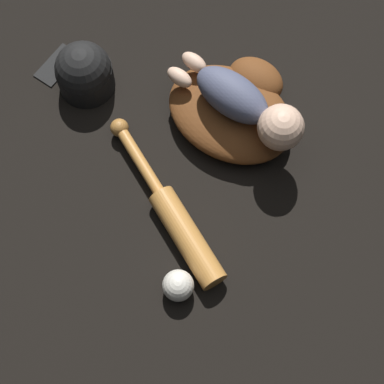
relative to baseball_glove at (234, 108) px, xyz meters
name	(u,v)px	position (x,y,z in m)	size (l,w,h in m)	color
ground_plane	(241,142)	(0.06, -0.04, -0.04)	(6.00, 6.00, 0.00)	black
baseball_glove	(234,108)	(0.00, 0.00, 0.00)	(0.35, 0.32, 0.08)	brown
baby_figure	(247,105)	(0.05, -0.02, 0.09)	(0.36, 0.12, 0.11)	#4C516B
baseball_bat	(175,218)	(0.09, -0.30, -0.01)	(0.46, 0.17, 0.06)	#C6843D
baseball	(178,286)	(0.21, -0.40, -0.01)	(0.07, 0.07, 0.07)	silver
baseball_cap	(84,72)	(-0.33, -0.19, 0.02)	(0.21, 0.15, 0.14)	black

